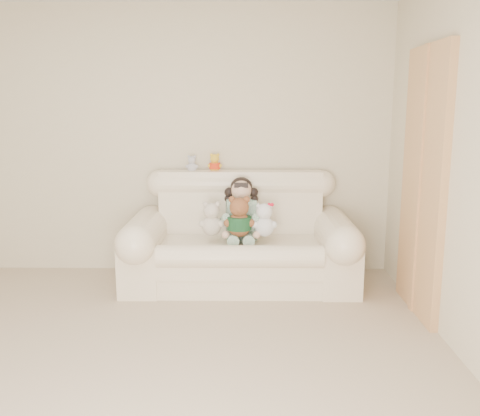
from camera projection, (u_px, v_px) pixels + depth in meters
name	position (u px, v px, depth m)	size (l,w,h in m)	color
floor	(99.00, 401.00, 3.00)	(5.00, 5.00, 0.00)	tan
wall_back	(161.00, 141.00, 5.21)	(4.50, 4.50, 0.00)	beige
sofa	(240.00, 231.00, 4.85)	(2.10, 0.95, 1.03)	#FDF3CC
door_panel	(423.00, 183.00, 4.15)	(0.06, 0.90, 2.10)	tan
seated_child	(241.00, 208.00, 4.89)	(0.35, 0.43, 0.59)	#367C54
brown_teddy	(239.00, 213.00, 4.68)	(0.27, 0.21, 0.43)	brown
white_cat	(264.00, 216.00, 4.70)	(0.23, 0.18, 0.36)	white
cream_teddy	(212.00, 215.00, 4.73)	(0.23, 0.18, 0.36)	beige
yellow_mini_bear	(215.00, 161.00, 5.12)	(0.14, 0.11, 0.21)	yellow
grey_mini_plush	(192.00, 162.00, 5.11)	(0.13, 0.10, 0.20)	silver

